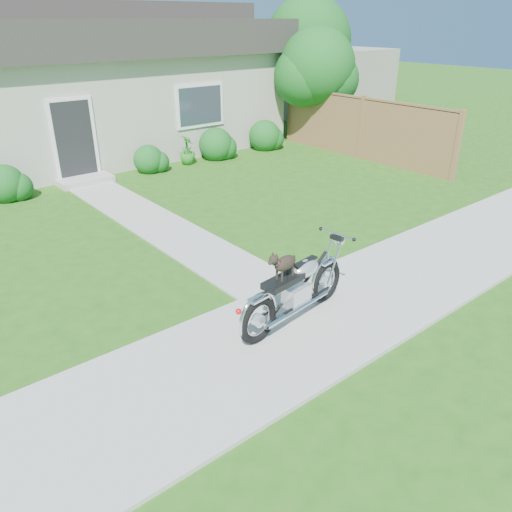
{
  "coord_description": "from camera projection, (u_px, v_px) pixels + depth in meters",
  "views": [
    {
      "loc": [
        -6.18,
        -4.27,
        4.01
      ],
      "look_at": [
        -1.84,
        1.0,
        0.75
      ],
      "focal_mm": 35.0,
      "sensor_mm": 36.0,
      "label": 1
    }
  ],
  "objects": [
    {
      "name": "house",
      "position": [
        79.0,
        83.0,
        15.67
      ],
      "size": [
        12.6,
        7.03,
        4.5
      ],
      "color": "#AEAA9D",
      "rests_on": "ground"
    },
    {
      "name": "motorcycle_with_dog",
      "position": [
        296.0,
        287.0,
        7.07
      ],
      "size": [
        2.22,
        0.64,
        1.19
      ],
      "rotation": [
        0.0,
        0.0,
        0.12
      ],
      "color": "black",
      "rests_on": "sidewalk"
    },
    {
      "name": "tree_near",
      "position": [
        321.0,
        70.0,
        16.5
      ],
      "size": [
        2.56,
        2.5,
        3.83
      ],
      "color": "#3D2B1C",
      "rests_on": "ground"
    },
    {
      "name": "shrub_row",
      "position": [
        145.0,
        158.0,
        14.13
      ],
      "size": [
        10.64,
        1.06,
        1.06
      ],
      "color": "#15511A",
      "rests_on": "ground"
    },
    {
      "name": "potted_plant_right",
      "position": [
        187.0,
        150.0,
        14.98
      ],
      "size": [
        0.67,
        0.67,
        0.86
      ],
      "primitive_type": "imported",
      "rotation": [
        0.0,
        0.0,
        0.97
      ],
      "color": "#25721F",
      "rests_on": "ground"
    },
    {
      "name": "sidewalk",
      "position": [
        380.0,
        285.0,
        8.24
      ],
      "size": [
        24.0,
        2.2,
        0.04
      ],
      "primitive_type": "cube",
      "color": "#9E9B93",
      "rests_on": "ground"
    },
    {
      "name": "walkway",
      "position": [
        152.0,
        221.0,
        10.86
      ],
      "size": [
        1.2,
        8.0,
        0.03
      ],
      "primitive_type": "cube",
      "color": "#9E9B93",
      "rests_on": "ground"
    },
    {
      "name": "ground",
      "position": [
        380.0,
        287.0,
        8.25
      ],
      "size": [
        80.0,
        80.0,
        0.0
      ],
      "primitive_type": "plane",
      "color": "#235114",
      "rests_on": "ground"
    },
    {
      "name": "fence",
      "position": [
        361.0,
        128.0,
        15.46
      ],
      "size": [
        0.12,
        6.62,
        1.9
      ],
      "color": "brown",
      "rests_on": "ground"
    },
    {
      "name": "tree_far",
      "position": [
        312.0,
        45.0,
        18.5
      ],
      "size": [
        3.15,
        3.15,
        4.84
      ],
      "color": "#3D2B1C",
      "rests_on": "ground"
    }
  ]
}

